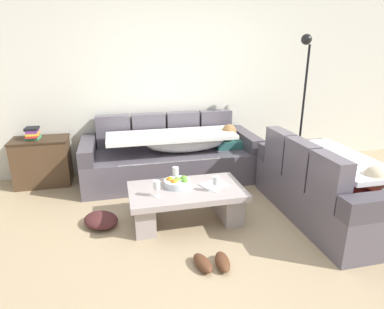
{
  "coord_description": "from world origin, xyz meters",
  "views": [
    {
      "loc": [
        -0.93,
        -2.67,
        1.82
      ],
      "look_at": [
        -0.05,
        1.01,
        0.55
      ],
      "focal_mm": 30.83,
      "sensor_mm": 36.0,
      "label": 1
    }
  ],
  "objects": [
    {
      "name": "wine_glass_far_back",
      "position": [
        -0.33,
        0.64,
        0.5
      ],
      "size": [
        0.07,
        0.07,
        0.17
      ],
      "color": "silver",
      "rests_on": "coffee_table"
    },
    {
      "name": "pair_of_shoes",
      "position": [
        -0.21,
        -0.4,
        0.04
      ],
      "size": [
        0.33,
        0.31,
        0.09
      ],
      "color": "#59331E",
      "rests_on": "ground_plane"
    },
    {
      "name": "wine_glass_near_left",
      "position": [
        -0.58,
        0.31,
        0.5
      ],
      "size": [
        0.07,
        0.07,
        0.17
      ],
      "color": "silver",
      "rests_on": "coffee_table"
    },
    {
      "name": "coffee_table",
      "position": [
        -0.25,
        0.42,
        0.24
      ],
      "size": [
        1.2,
        0.68,
        0.38
      ],
      "color": "#A59896",
      "rests_on": "ground_plane"
    },
    {
      "name": "open_magazine",
      "position": [
        0.06,
        0.44,
        0.39
      ],
      "size": [
        0.33,
        0.28,
        0.01
      ],
      "primitive_type": "cube",
      "rotation": [
        0.0,
        0.0,
        0.3
      ],
      "color": "white",
      "rests_on": "coffee_table"
    },
    {
      "name": "floor_lamp",
      "position": [
        1.67,
        1.5,
        1.12
      ],
      "size": [
        0.33,
        0.31,
        1.95
      ],
      "color": "black",
      "rests_on": "ground_plane"
    },
    {
      "name": "fruit_bowl",
      "position": [
        -0.33,
        0.51,
        0.42
      ],
      "size": [
        0.28,
        0.28,
        0.1
      ],
      "color": "silver",
      "rests_on": "coffee_table"
    },
    {
      "name": "book_stack_on_cabinet",
      "position": [
        -1.99,
        1.85,
        0.72
      ],
      "size": [
        0.18,
        0.23,
        0.16
      ],
      "color": "#338C59",
      "rests_on": "side_cabinet"
    },
    {
      "name": "wine_glass_near_right",
      "position": [
        0.03,
        0.28,
        0.5
      ],
      "size": [
        0.07,
        0.07,
        0.17
      ],
      "color": "silver",
      "rests_on": "coffee_table"
    },
    {
      "name": "couch_along_wall",
      "position": [
        -0.18,
        1.62,
        0.33
      ],
      "size": [
        2.37,
        0.92,
        0.88
      ],
      "color": "#58515C",
      "rests_on": "ground_plane"
    },
    {
      "name": "ground_plane",
      "position": [
        0.0,
        0.0,
        0.0
      ],
      "size": [
        14.0,
        14.0,
        0.0
      ],
      "primitive_type": "plane",
      "color": "tan"
    },
    {
      "name": "side_cabinet",
      "position": [
        -1.92,
        1.85,
        0.32
      ],
      "size": [
        0.72,
        0.44,
        0.64
      ],
      "color": "#4E3723",
      "rests_on": "ground_plane"
    },
    {
      "name": "back_wall",
      "position": [
        0.0,
        2.15,
        1.35
      ],
      "size": [
        9.0,
        0.1,
        2.7
      ],
      "primitive_type": "cube",
      "color": "silver",
      "rests_on": "ground_plane"
    },
    {
      "name": "crumpled_garment",
      "position": [
        -1.15,
        0.54,
        0.06
      ],
      "size": [
        0.49,
        0.51,
        0.12
      ],
      "primitive_type": "ellipsoid",
      "rotation": [
        0.0,
        0.0,
        2.2
      ],
      "color": "#4C2323",
      "rests_on": "ground_plane"
    },
    {
      "name": "couch_near_window",
      "position": [
        1.28,
        0.19,
        0.33
      ],
      "size": [
        0.92,
        1.78,
        0.88
      ],
      "rotation": [
        0.0,
        0.0,
        1.57
      ],
      "color": "#58515C",
      "rests_on": "ground_plane"
    }
  ]
}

